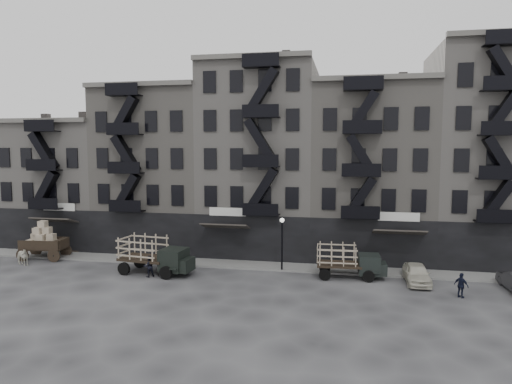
% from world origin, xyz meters
% --- Properties ---
extents(ground, '(140.00, 140.00, 0.00)m').
position_xyz_m(ground, '(0.00, 0.00, 0.00)').
color(ground, '#38383A').
rests_on(ground, ground).
extents(sidewalk, '(55.00, 2.50, 0.15)m').
position_xyz_m(sidewalk, '(0.00, 3.75, 0.07)').
color(sidewalk, slate).
rests_on(sidewalk, ground).
extents(building_west, '(10.00, 11.35, 13.20)m').
position_xyz_m(building_west, '(-20.00, 9.83, 6.00)').
color(building_west, gray).
rests_on(building_west, ground).
extents(building_midwest, '(10.00, 11.35, 16.20)m').
position_xyz_m(building_midwest, '(-10.00, 9.83, 7.50)').
color(building_midwest, gray).
rests_on(building_midwest, ground).
extents(building_center, '(10.00, 11.35, 18.20)m').
position_xyz_m(building_center, '(-0.00, 9.82, 8.50)').
color(building_center, gray).
rests_on(building_center, ground).
extents(building_mideast, '(10.00, 11.35, 16.20)m').
position_xyz_m(building_mideast, '(10.00, 9.83, 7.50)').
color(building_mideast, gray).
rests_on(building_mideast, ground).
extents(building_east, '(10.00, 11.35, 19.20)m').
position_xyz_m(building_east, '(20.00, 9.82, 9.00)').
color(building_east, gray).
rests_on(building_east, ground).
extents(lamp_post, '(0.36, 0.36, 4.28)m').
position_xyz_m(lamp_post, '(3.00, 2.60, 2.78)').
color(lamp_post, black).
rests_on(lamp_post, ground).
extents(horse, '(1.93, 1.41, 1.48)m').
position_xyz_m(horse, '(-18.50, 0.26, 0.74)').
color(horse, beige).
rests_on(horse, ground).
extents(wagon, '(4.11, 2.49, 3.32)m').
position_xyz_m(wagon, '(-18.11, 2.55, 1.90)').
color(wagon, black).
rests_on(wagon, ground).
extents(stake_truck_west, '(6.00, 2.99, 2.90)m').
position_xyz_m(stake_truck_west, '(-6.63, 0.08, 1.66)').
color(stake_truck_west, black).
rests_on(stake_truck_west, ground).
extents(stake_truck_east, '(5.16, 2.31, 2.54)m').
position_xyz_m(stake_truck_east, '(8.17, 1.85, 1.45)').
color(stake_truck_east, black).
rests_on(stake_truck_east, ground).
extents(car_east, '(1.76, 4.19, 1.42)m').
position_xyz_m(car_east, '(13.00, 1.45, 0.71)').
color(car_east, beige).
rests_on(car_east, ground).
extents(pedestrian_mid, '(1.01, 0.99, 1.65)m').
position_xyz_m(pedestrian_mid, '(-6.68, -0.83, 0.82)').
color(pedestrian_mid, black).
rests_on(pedestrian_mid, ground).
extents(policeman, '(0.99, 0.94, 1.65)m').
position_xyz_m(policeman, '(15.37, -1.33, 0.82)').
color(policeman, black).
rests_on(policeman, ground).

